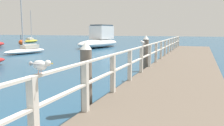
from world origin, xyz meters
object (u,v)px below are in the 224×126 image
at_px(dock_piling_far, 146,53).
at_px(boat_3, 31,40).
at_px(dock_piling_near, 86,78).
at_px(boat_5, 26,50).
at_px(channel_buoy, 21,42).
at_px(seagull_foreground, 40,65).
at_px(seagull_background, 143,43).
at_px(boat_1, 100,40).

distance_m(dock_piling_far, boat_3, 32.27).
bearing_deg(dock_piling_near, boat_5, 135.79).
distance_m(boat_3, channel_buoy, 7.16).
distance_m(seagull_foreground, boat_3, 38.79).
distance_m(boat_5, channel_buoy, 13.39).
height_order(dock_piling_near, boat_5, boat_5).
bearing_deg(seagull_background, dock_piling_far, 68.53).
bearing_deg(seagull_background, boat_3, 106.14).
xyz_separation_m(dock_piling_near, boat_1, (-8.85, 20.85, -0.01)).
height_order(seagull_foreground, seagull_background, same).
bearing_deg(seagull_background, dock_piling_near, -125.94).
bearing_deg(seagull_foreground, boat_5, -125.65).
distance_m(seagull_foreground, channel_buoy, 31.79).
height_order(dock_piling_far, channel_buoy, dock_piling_far).
bearing_deg(channel_buoy, dock_piling_far, -34.86).
height_order(boat_3, channel_buoy, boat_3).
relative_size(dock_piling_near, boat_5, 0.38).
xyz_separation_m(dock_piling_near, dock_piling_far, (0.00, 6.54, 0.00)).
xyz_separation_m(boat_1, boat_3, (-15.70, 6.62, -0.59)).
height_order(boat_5, channel_buoy, boat_5).
xyz_separation_m(dock_piling_far, boat_1, (-8.85, 14.32, -0.01)).
relative_size(boat_3, boat_5, 1.12).
relative_size(seagull_foreground, boat_5, 0.10).
distance_m(dock_piling_far, boat_1, 16.83).
bearing_deg(channel_buoy, dock_piling_near, -45.20).
relative_size(seagull_foreground, seagull_background, 1.10).
xyz_separation_m(boat_3, boat_5, (12.71, -15.96, -0.01)).
relative_size(boat_1, boat_5, 1.64).
height_order(boat_1, boat_3, boat_3).
bearing_deg(seagull_background, channel_buoy, 110.78).
relative_size(seagull_background, boat_1, 0.05).
height_order(dock_piling_near, dock_piling_far, same).
bearing_deg(seagull_foreground, boat_1, -145.51).
relative_size(dock_piling_near, channel_buoy, 1.28).
bearing_deg(channel_buoy, seagull_foreground, -47.52).
bearing_deg(boat_5, dock_piling_far, 168.65).
bearing_deg(seagull_background, boat_1, 88.18).
distance_m(dock_piling_near, seagull_background, 4.34).
relative_size(dock_piling_far, boat_5, 0.38).
height_order(boat_1, boat_5, boat_5).
height_order(dock_piling_near, seagull_foreground, dock_piling_near).
xyz_separation_m(dock_piling_far, seagull_background, (0.38, -2.26, 0.65)).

